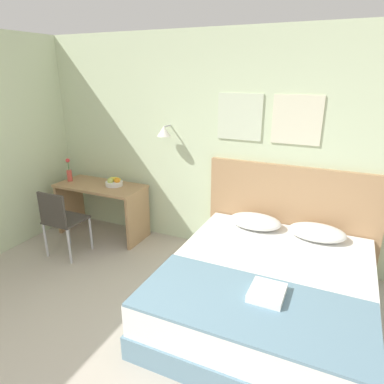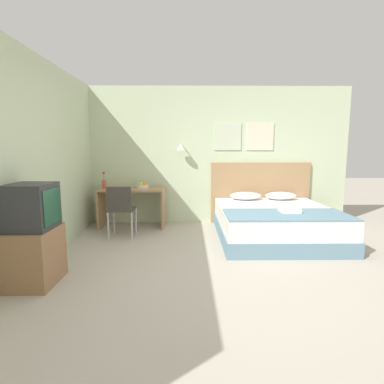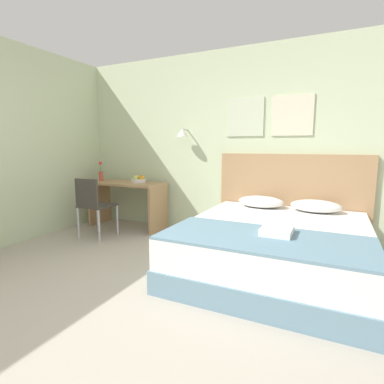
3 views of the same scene
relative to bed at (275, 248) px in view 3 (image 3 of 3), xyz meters
name	(u,v)px [view 3 (image 3 of 3)]	position (x,y,z in m)	size (l,w,h in m)	color
ground_plane	(90,328)	(-1.01, -1.61, -0.25)	(24.00, 24.00, 0.00)	#B2A899
wall_back	(222,144)	(-1.00, 1.11, 1.08)	(5.42, 0.31, 2.65)	beige
bed	(275,248)	(0.00, 0.00, 0.00)	(1.82, 2.05, 0.51)	#66899E
headboard	(290,199)	(0.00, 1.05, 0.35)	(1.94, 0.06, 1.20)	#A87F56
pillow_left	(261,202)	(-0.33, 0.78, 0.33)	(0.59, 0.38, 0.15)	white
pillow_right	(316,206)	(0.33, 0.78, 0.33)	(0.59, 0.38, 0.15)	white
throw_blanket	(263,238)	(0.00, -0.59, 0.27)	(1.77, 0.82, 0.02)	#66899E
folded_towel_near_foot	(277,231)	(0.09, -0.45, 0.31)	(0.26, 0.30, 0.06)	white
desk	(127,196)	(-2.48, 0.75, 0.26)	(1.21, 0.56, 0.73)	#A87F56
desk_chair	(93,203)	(-2.53, 0.04, 0.26)	(0.42, 0.42, 0.86)	#3D3833
fruit_bowl	(139,180)	(-2.29, 0.81, 0.53)	(0.23, 0.23, 0.12)	silver
flower_vase	(101,174)	(-2.98, 0.72, 0.60)	(0.07, 0.07, 0.32)	#D14C42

